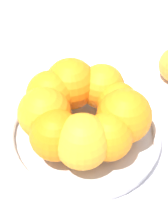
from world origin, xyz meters
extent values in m
plane|color=silver|center=(0.00, 0.00, 0.00)|extent=(4.00, 4.00, 0.00)
cylinder|color=silver|center=(0.00, 0.00, 0.01)|extent=(0.24, 0.24, 0.01)
torus|color=silver|center=(0.00, 0.00, 0.02)|extent=(0.24, 0.24, 0.01)
sphere|color=orange|center=(-0.01, -0.06, 0.06)|extent=(0.08, 0.08, 0.08)
sphere|color=orange|center=(0.03, -0.05, 0.06)|extent=(0.08, 0.08, 0.08)
sphere|color=orange|center=(0.06, -0.02, 0.06)|extent=(0.08, 0.08, 0.08)
sphere|color=orange|center=(0.05, 0.02, 0.06)|extent=(0.08, 0.08, 0.08)
sphere|color=orange|center=(0.02, 0.05, 0.06)|extent=(0.07, 0.07, 0.07)
sphere|color=orange|center=(-0.02, 0.06, 0.07)|extent=(0.08, 0.08, 0.08)
sphere|color=orange|center=(-0.05, 0.04, 0.06)|extent=(0.06, 0.06, 0.06)
sphere|color=orange|center=(-0.06, 0.00, 0.06)|extent=(0.07, 0.07, 0.07)
sphere|color=orange|center=(-0.04, -0.04, 0.07)|extent=(0.08, 0.08, 0.08)
camera|label=1|loc=(0.34, 0.17, 0.47)|focal=60.00mm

